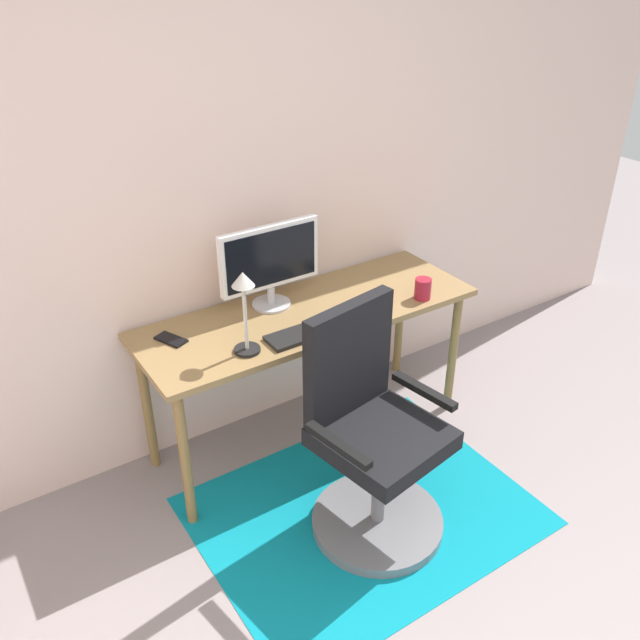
{
  "coord_description": "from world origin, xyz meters",
  "views": [
    {
      "loc": [
        -1.07,
        -0.43,
        2.22
      ],
      "look_at": [
        0.27,
        1.6,
        0.82
      ],
      "focal_mm": 37.81,
      "sensor_mm": 36.0,
      "label": 1
    }
  ],
  "objects_px": {
    "desk_lamp": "(244,300)",
    "computer_mouse": "(371,304)",
    "desk": "(309,324)",
    "office_chair": "(372,448)",
    "keyboard": "(313,330)",
    "cell_phone": "(171,339)",
    "coffee_cup": "(423,289)",
    "monitor": "(270,260)"
  },
  "relations": [
    {
      "from": "coffee_cup",
      "to": "desk_lamp",
      "type": "height_order",
      "value": "desk_lamp"
    },
    {
      "from": "keyboard",
      "to": "coffee_cup",
      "type": "distance_m",
      "value": 0.6
    },
    {
      "from": "cell_phone",
      "to": "office_chair",
      "type": "height_order",
      "value": "office_chair"
    },
    {
      "from": "keyboard",
      "to": "coffee_cup",
      "type": "height_order",
      "value": "coffee_cup"
    },
    {
      "from": "desk_lamp",
      "to": "desk",
      "type": "bearing_deg",
      "value": 21.46
    },
    {
      "from": "computer_mouse",
      "to": "desk_lamp",
      "type": "distance_m",
      "value": 0.69
    },
    {
      "from": "computer_mouse",
      "to": "cell_phone",
      "type": "relative_size",
      "value": 0.74
    },
    {
      "from": "keyboard",
      "to": "cell_phone",
      "type": "height_order",
      "value": "keyboard"
    },
    {
      "from": "coffee_cup",
      "to": "office_chair",
      "type": "xyz_separation_m",
      "value": [
        -0.61,
        -0.43,
        -0.37
      ]
    },
    {
      "from": "monitor",
      "to": "computer_mouse",
      "type": "height_order",
      "value": "monitor"
    },
    {
      "from": "keyboard",
      "to": "coffee_cup",
      "type": "bearing_deg",
      "value": -2.09
    },
    {
      "from": "computer_mouse",
      "to": "coffee_cup",
      "type": "relative_size",
      "value": 1.03
    },
    {
      "from": "cell_phone",
      "to": "office_chair",
      "type": "bearing_deg",
      "value": -77.43
    },
    {
      "from": "monitor",
      "to": "keyboard",
      "type": "bearing_deg",
      "value": -84.47
    },
    {
      "from": "desk",
      "to": "desk_lamp",
      "type": "xyz_separation_m",
      "value": [
        -0.4,
        -0.16,
        0.32
      ]
    },
    {
      "from": "desk_lamp",
      "to": "computer_mouse",
      "type": "bearing_deg",
      "value": 2.21
    },
    {
      "from": "cell_phone",
      "to": "coffee_cup",
      "type": "bearing_deg",
      "value": -38.03
    },
    {
      "from": "desk",
      "to": "keyboard",
      "type": "height_order",
      "value": "keyboard"
    },
    {
      "from": "keyboard",
      "to": "office_chair",
      "type": "distance_m",
      "value": 0.56
    },
    {
      "from": "monitor",
      "to": "office_chair",
      "type": "relative_size",
      "value": 0.48
    },
    {
      "from": "computer_mouse",
      "to": "desk_lamp",
      "type": "height_order",
      "value": "desk_lamp"
    },
    {
      "from": "desk",
      "to": "computer_mouse",
      "type": "relative_size",
      "value": 15.41
    },
    {
      "from": "office_chair",
      "to": "coffee_cup",
      "type": "bearing_deg",
      "value": 25.6
    },
    {
      "from": "desk",
      "to": "office_chair",
      "type": "bearing_deg",
      "value": -98.83
    },
    {
      "from": "desk_lamp",
      "to": "office_chair",
      "type": "relative_size",
      "value": 0.36
    },
    {
      "from": "monitor",
      "to": "keyboard",
      "type": "height_order",
      "value": "monitor"
    },
    {
      "from": "keyboard",
      "to": "office_chair",
      "type": "bearing_deg",
      "value": -91.4
    },
    {
      "from": "cell_phone",
      "to": "desk_lamp",
      "type": "height_order",
      "value": "desk_lamp"
    },
    {
      "from": "desk",
      "to": "desk_lamp",
      "type": "bearing_deg",
      "value": -158.54
    },
    {
      "from": "computer_mouse",
      "to": "coffee_cup",
      "type": "bearing_deg",
      "value": -14.63
    },
    {
      "from": "monitor",
      "to": "computer_mouse",
      "type": "xyz_separation_m",
      "value": [
        0.38,
        -0.27,
        -0.21
      ]
    },
    {
      "from": "desk",
      "to": "office_chair",
      "type": "height_order",
      "value": "office_chair"
    },
    {
      "from": "office_chair",
      "to": "cell_phone",
      "type": "bearing_deg",
      "value": 116.44
    },
    {
      "from": "monitor",
      "to": "coffee_cup",
      "type": "xyz_separation_m",
      "value": [
        0.63,
        -0.33,
        -0.18
      ]
    },
    {
      "from": "cell_phone",
      "to": "desk_lamp",
      "type": "distance_m",
      "value": 0.42
    },
    {
      "from": "computer_mouse",
      "to": "office_chair",
      "type": "height_order",
      "value": "office_chair"
    },
    {
      "from": "computer_mouse",
      "to": "office_chair",
      "type": "bearing_deg",
      "value": -125.61
    },
    {
      "from": "monitor",
      "to": "cell_phone",
      "type": "relative_size",
      "value": 3.49
    },
    {
      "from": "computer_mouse",
      "to": "desk_lamp",
      "type": "xyz_separation_m",
      "value": [
        -0.66,
        -0.03,
        0.22
      ]
    },
    {
      "from": "cell_phone",
      "to": "desk_lamp",
      "type": "relative_size",
      "value": 0.39
    },
    {
      "from": "desk",
      "to": "cell_phone",
      "type": "distance_m",
      "value": 0.64
    },
    {
      "from": "computer_mouse",
      "to": "office_chair",
      "type": "xyz_separation_m",
      "value": [
        -0.36,
        -0.5,
        -0.34
      ]
    }
  ]
}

